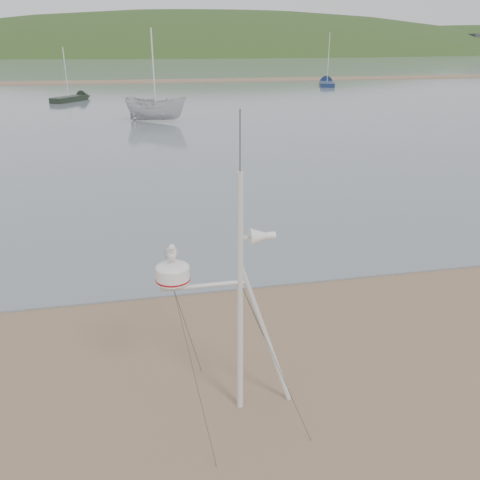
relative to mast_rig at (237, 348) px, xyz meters
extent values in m
plane|color=brown|center=(-1.97, 0.09, -1.15)|extent=(560.00, 560.00, 0.00)
cube|color=slate|center=(-1.97, 132.09, -1.13)|extent=(560.00, 256.00, 0.04)
cube|color=brown|center=(-1.97, 70.09, -1.07)|extent=(560.00, 7.00, 0.07)
ellipsoid|color=#243C18|center=(38.03, 235.09, -23.15)|extent=(400.00, 180.00, 80.00)
cube|color=beige|center=(-37.97, 196.09, 2.85)|extent=(8.40, 6.30, 8.00)
cube|color=beige|center=(-11.97, 196.09, 2.85)|extent=(8.40, 6.30, 8.00)
cube|color=beige|center=(14.03, 196.09, 2.85)|extent=(8.40, 6.30, 8.00)
cube|color=beige|center=(40.03, 196.09, 2.85)|extent=(8.40, 6.30, 8.00)
cube|color=beige|center=(66.03, 196.09, 2.85)|extent=(8.40, 6.30, 8.00)
cube|color=beige|center=(92.03, 196.09, 2.85)|extent=(8.40, 6.30, 8.00)
cube|color=beige|center=(118.03, 196.09, 2.85)|extent=(8.40, 6.30, 8.00)
cube|color=beige|center=(144.03, 196.09, 2.85)|extent=(8.40, 6.30, 8.00)
cylinder|color=silver|center=(0.06, 0.05, 0.81)|extent=(0.10, 0.10, 3.90)
cylinder|color=silver|center=(0.47, 0.05, 0.12)|extent=(0.90, 0.08, 2.56)
cylinder|color=silver|center=(-0.48, 0.05, 1.10)|extent=(1.27, 0.07, 0.07)
cylinder|color=#2D382D|center=(0.06, 0.05, 3.15)|extent=(0.02, 0.02, 0.88)
cube|color=silver|center=(-0.92, 0.05, 1.17)|extent=(0.16, 0.16, 0.09)
cylinder|color=white|center=(-0.92, 0.05, 1.32)|extent=(0.49, 0.49, 0.21)
cylinder|color=#A40B14|center=(-0.92, 0.05, 1.25)|extent=(0.50, 0.50, 0.02)
ellipsoid|color=white|center=(-0.92, 0.05, 1.43)|extent=(0.49, 0.49, 0.14)
cone|color=white|center=(0.33, 0.05, 1.80)|extent=(0.25, 0.25, 0.25)
cylinder|color=white|center=(0.51, 0.05, 1.80)|extent=(0.14, 0.11, 0.11)
cube|color=silver|center=(0.16, 0.05, 1.80)|extent=(0.20, 0.04, 0.04)
cylinder|color=tan|center=(-0.94, 0.05, 1.53)|extent=(0.01, 0.01, 0.07)
cylinder|color=tan|center=(-0.89, 0.05, 1.53)|extent=(0.01, 0.01, 0.07)
ellipsoid|color=white|center=(-0.92, 0.05, 1.65)|extent=(0.17, 0.26, 0.20)
ellipsoid|color=#97999E|center=(-0.99, 0.04, 1.65)|extent=(0.05, 0.21, 0.12)
ellipsoid|color=#97999E|center=(-0.84, 0.04, 1.65)|extent=(0.05, 0.21, 0.12)
cone|color=white|center=(-0.92, 0.18, 1.63)|extent=(0.09, 0.08, 0.09)
ellipsoid|color=white|center=(-0.92, -0.05, 1.73)|extent=(0.08, 0.08, 0.11)
sphere|color=white|center=(-0.92, -0.07, 1.78)|extent=(0.09, 0.09, 0.09)
cone|color=gold|center=(-0.92, -0.12, 1.78)|extent=(0.02, 0.05, 0.02)
imported|color=silver|center=(0.48, 31.28, 1.29)|extent=(2.50, 2.48, 4.79)
cube|color=black|center=(-6.99, 45.94, -0.86)|extent=(3.32, 4.06, 0.50)
cone|color=black|center=(-5.55, 48.08, -0.86)|extent=(1.86, 1.89, 1.29)
cylinder|color=silver|center=(-6.99, 45.94, 1.61)|extent=(0.08, 0.08, 4.43)
cube|color=#142548|center=(23.73, 57.77, -0.86)|extent=(3.32, 5.63, 0.50)
cone|color=#142548|center=(24.81, 61.02, -0.86)|extent=(2.22, 2.32, 1.71)
cylinder|color=silver|center=(23.73, 57.77, 2.34)|extent=(0.08, 0.08, 5.90)
camera|label=1|loc=(-1.33, -6.51, 4.42)|focal=38.00mm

